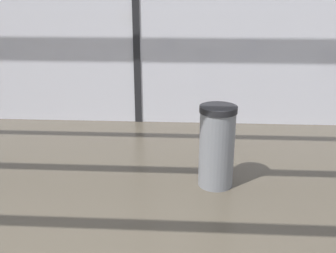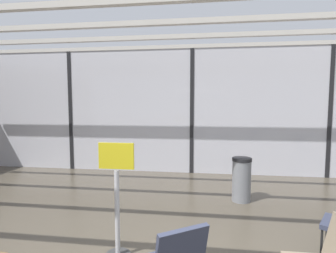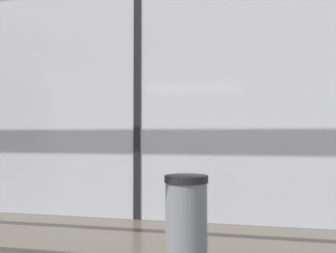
# 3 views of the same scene
# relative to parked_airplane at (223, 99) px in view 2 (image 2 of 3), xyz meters

# --- Properties ---
(glass_curtain_wall) EXTENTS (14.00, 0.08, 3.38)m
(glass_curtain_wall) POSITION_rel_parked_airplane_xyz_m (-1.22, -6.16, -0.46)
(glass_curtain_wall) COLOR silver
(glass_curtain_wall) RESTS_ON ground
(window_mullion_0) EXTENTS (0.10, 0.12, 3.38)m
(window_mullion_0) POSITION_rel_parked_airplane_xyz_m (-4.72, -6.16, -0.46)
(window_mullion_0) COLOR black
(window_mullion_0) RESTS_ON ground
(window_mullion_1) EXTENTS (0.10, 0.12, 3.38)m
(window_mullion_1) POSITION_rel_parked_airplane_xyz_m (-1.22, -6.16, -0.46)
(window_mullion_1) COLOR black
(window_mullion_1) RESTS_ON ground
(window_mullion_2) EXTENTS (0.10, 0.12, 3.38)m
(window_mullion_2) POSITION_rel_parked_airplane_xyz_m (2.28, -6.16, -0.46)
(window_mullion_2) COLOR black
(window_mullion_2) RESTS_ON ground
(parked_airplane) EXTENTS (10.98, 4.30, 4.30)m
(parked_airplane) POSITION_rel_parked_airplane_xyz_m (0.00, 0.00, 0.00)
(parked_airplane) COLOR silver
(parked_airplane) RESTS_ON ground
(trash_bin) EXTENTS (0.38, 0.38, 0.86)m
(trash_bin) POSITION_rel_parked_airplane_xyz_m (-0.15, -8.20, -1.72)
(trash_bin) COLOR slate
(trash_bin) RESTS_ON ground
(info_sign) EXTENTS (0.44, 0.32, 1.44)m
(info_sign) POSITION_rel_parked_airplane_xyz_m (-1.94, -10.38, -1.47)
(info_sign) COLOR #333333
(info_sign) RESTS_ON ground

